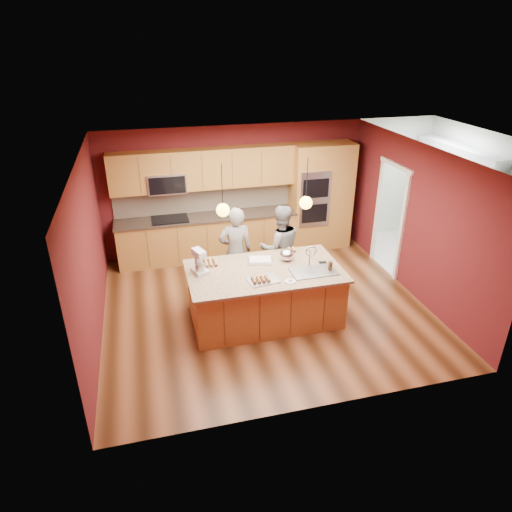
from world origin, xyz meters
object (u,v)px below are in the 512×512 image
object	(u,v)px
person_right	(280,248)
stand_mixer	(200,263)
mixing_bowl	(287,255)
island	(265,294)
person_left	(236,252)

from	to	relation	value
person_right	stand_mixer	bearing A→B (deg)	27.35
person_right	mixing_bowl	size ratio (longest dim) A/B	6.78
island	stand_mixer	xyz separation A→B (m)	(-1.03, 0.18, 0.62)
person_left	mixing_bowl	bearing A→B (deg)	137.12
person_left	person_right	distance (m)	0.83
person_left	stand_mixer	xyz separation A→B (m)	(-0.74, -0.77, 0.25)
person_left	stand_mixer	bearing A→B (deg)	46.92
mixing_bowl	stand_mixer	bearing A→B (deg)	-177.13
person_left	stand_mixer	size ratio (longest dim) A/B	4.25
person_left	stand_mixer	distance (m)	1.10
stand_mixer	mixing_bowl	distance (m)	1.47
island	person_right	bearing A→B (deg)	60.51
island	mixing_bowl	world-z (taller)	island
island	stand_mixer	bearing A→B (deg)	170.04
person_right	island	bearing A→B (deg)	61.76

